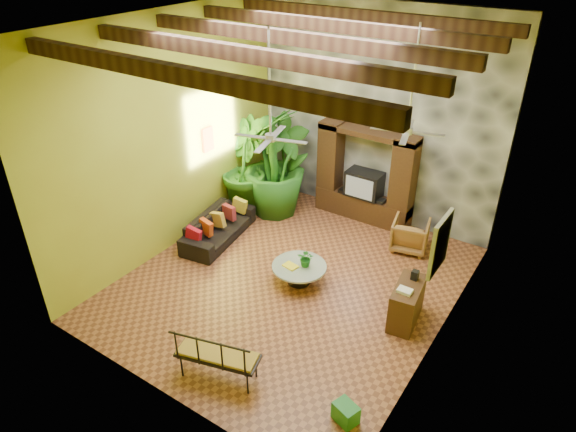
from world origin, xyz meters
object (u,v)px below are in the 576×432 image
Objects in this scene: ceiling_fan_front at (270,126)px; green_bin at (346,413)px; tall_plant_a at (284,162)px; tall_plant_b at (243,167)px; entertainment_center at (365,182)px; coffee_table at (299,271)px; tall_plant_c at (274,162)px; wicker_armchair at (410,235)px; ceiling_fan_back at (409,119)px; sofa at (218,227)px; side_console at (406,303)px; iron_bench at (214,354)px.

ceiling_fan_front is 5.24× the size of green_bin.
tall_plant_a is 1.02m from tall_plant_b.
entertainment_center is 2.18× the size of coffee_table.
ceiling_fan_front is at bearing -55.56° from tall_plant_c.
wicker_armchair is 4.94m from green_bin.
green_bin is (0.89, -3.58, -3.25)m from ceiling_fan_back.
sofa is at bearing 149.76° from green_bin.
tall_plant_c reaches higher than wicker_armchair.
coffee_table is at bearing -32.86° from tall_plant_b.
wicker_armchair is (-0.10, 1.25, -3.04)m from ceiling_fan_back.
tall_plant_c is at bearing 164.64° from ceiling_fan_back.
tall_plant_a is 0.45m from tall_plant_c.
ceiling_fan_back is at bearing 104.02° from green_bin.
ceiling_fan_front is 1.00× the size of ceiling_fan_back.
ceiling_fan_back is 4.92m from green_bin.
tall_plant_c reaches higher than coffee_table.
wicker_armchair is 0.80× the size of side_console.
iron_bench is (2.36, -5.44, -0.64)m from tall_plant_a.
tall_plant_c is (0.33, 1.77, 1.05)m from sofa.
tall_plant_b is at bearing 171.38° from ceiling_fan_back.
tall_plant_b is at bearing -153.69° from tall_plant_c.
wicker_armchair is 0.56× the size of iron_bench.
sofa is at bearing 158.86° from ceiling_fan_front.
wicker_armchair is (1.50, -0.69, -0.61)m from entertainment_center.
ceiling_fan_front is 3.80m from iron_bench.
green_bin is at bearing -45.78° from coffee_table.
wicker_armchair is 2.45m from side_console.
ceiling_fan_front is at bearing -138.37° from ceiling_fan_back.
ceiling_fan_back reaches higher than sofa.
entertainment_center is 6.01m from iron_bench.
tall_plant_b is 3.43m from coffee_table.
tall_plant_a is 6.70× the size of green_bin.
entertainment_center is 0.88× the size of tall_plant_c.
tall_plant_b is 2.40× the size of side_console.
tall_plant_a is (0.34, 2.19, 0.88)m from sofa.
ceiling_fan_back is 5.09m from iron_bench.
tall_plant_c is 3.18m from coffee_table.
tall_plant_b is 0.78m from tall_plant_c.
side_console is at bearing -51.62° from entertainment_center.
coffee_table is 2.24m from side_console.
side_console is 2.55m from green_bin.
ceiling_fan_back reaches higher than side_console.
ceiling_fan_front reaches higher than sofa.
iron_bench reaches higher than side_console.
sofa is at bearing 15.27° from wicker_armchair.
tall_plant_b is (-4.25, 0.64, -2.23)m from ceiling_fan_back.
coffee_table is (0.33, 0.45, -3.15)m from ceiling_fan_front.
wicker_armchair is 2.77m from coffee_table.
side_console is (0.86, -2.30, 0.03)m from wicker_armchair.
green_bin is at bearing -65.68° from entertainment_center.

